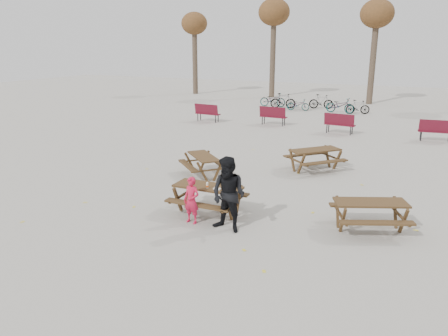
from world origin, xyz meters
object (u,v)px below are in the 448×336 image
at_px(soda_bottle, 207,186).
at_px(adult, 229,195).
at_px(child, 192,200).
at_px(picnic_table_north, 204,166).
at_px(main_picnic_table, 208,193).
at_px(food_tray, 217,189).
at_px(picnic_table_far, 315,160).
at_px(picnic_table_east, 370,216).

relative_size(soda_bottle, adult, 0.09).
relative_size(child, picnic_table_north, 0.73).
distance_m(main_picnic_table, adult, 1.27).
bearing_deg(food_tray, picnic_table_far, 77.30).
height_order(picnic_table_east, picnic_table_north, picnic_table_east).
xyz_separation_m(soda_bottle, picnic_table_east, (3.94, 0.88, -0.48)).
distance_m(adult, picnic_table_far, 6.10).
distance_m(child, picnic_table_far, 6.22).
bearing_deg(main_picnic_table, soda_bottle, -67.10).
relative_size(food_tray, picnic_table_north, 0.11).
xyz_separation_m(soda_bottle, adult, (0.87, -0.59, 0.07)).
height_order(soda_bottle, adult, adult).
xyz_separation_m(main_picnic_table, picnic_table_north, (-1.70, 3.01, -0.23)).
bearing_deg(main_picnic_table, picnic_table_north, 119.55).
distance_m(picnic_table_north, picnic_table_far, 3.98).
relative_size(child, adult, 0.65).
bearing_deg(picnic_table_far, food_tray, -149.89).
bearing_deg(adult, food_tray, 143.10).
height_order(main_picnic_table, picnic_table_far, main_picnic_table).
height_order(main_picnic_table, soda_bottle, soda_bottle).
bearing_deg(food_tray, child, -128.29).
relative_size(main_picnic_table, adult, 0.98).
xyz_separation_m(food_tray, adult, (0.60, -0.61, 0.12)).
height_order(food_tray, picnic_table_east, food_tray).
xyz_separation_m(food_tray, picnic_table_far, (1.22, 5.43, -0.41)).
relative_size(food_tray, soda_bottle, 1.06).
distance_m(main_picnic_table, picnic_table_far, 5.50).
xyz_separation_m(food_tray, soda_bottle, (-0.27, -0.02, 0.05)).
distance_m(food_tray, picnic_table_east, 3.80).
distance_m(food_tray, picnic_table_north, 3.80).
height_order(food_tray, adult, adult).
bearing_deg(soda_bottle, main_picnic_table, 112.90).
height_order(soda_bottle, child, child).
height_order(picnic_table_north, picnic_table_far, picnic_table_far).
bearing_deg(food_tray, adult, -45.50).
xyz_separation_m(food_tray, picnic_table_east, (3.67, 0.86, -0.43)).
xyz_separation_m(child, adult, (1.04, -0.05, 0.32)).
bearing_deg(picnic_table_north, main_picnic_table, -17.03).
bearing_deg(adult, picnic_table_north, 133.64).
relative_size(main_picnic_table, soda_bottle, 10.59).
xyz_separation_m(main_picnic_table, adult, (0.95, -0.77, 0.33)).
relative_size(adult, picnic_table_north, 1.12).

